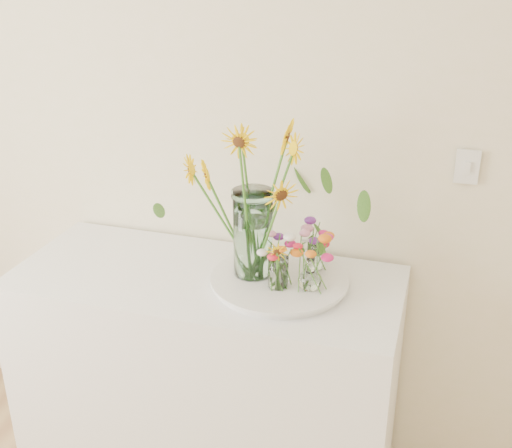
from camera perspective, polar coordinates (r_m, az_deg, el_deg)
name	(u,v)px	position (r m, az deg, el deg)	size (l,w,h in m)	color
counter	(209,379)	(2.56, -4.22, -13.57)	(1.40, 0.60, 0.90)	white
tray	(279,282)	(2.25, 2.09, -5.17)	(0.46, 0.46, 0.03)	white
mason_jar	(253,234)	(2.20, -0.28, -0.85)	(0.14, 0.14, 0.32)	silver
sunflower_bouquet	(253,198)	(2.15, -0.29, 2.30)	(0.72, 0.72, 0.58)	yellow
small_vase_a	(278,272)	(2.16, 1.99, -4.32)	(0.07, 0.07, 0.12)	white
wildflower_posy_a	(278,260)	(2.14, 2.00, -3.26)	(0.19, 0.19, 0.21)	orange
small_vase_b	(310,274)	(2.15, 4.84, -4.45)	(0.08, 0.08, 0.12)	white
wildflower_posy_b	(311,262)	(2.13, 4.88, -3.39)	(0.22, 0.22, 0.21)	orange
small_vase_c	(315,256)	(2.29, 5.29, -2.89)	(0.06, 0.06, 0.10)	white
wildflower_posy_c	(316,245)	(2.27, 5.33, -1.87)	(0.17, 0.17, 0.19)	orange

